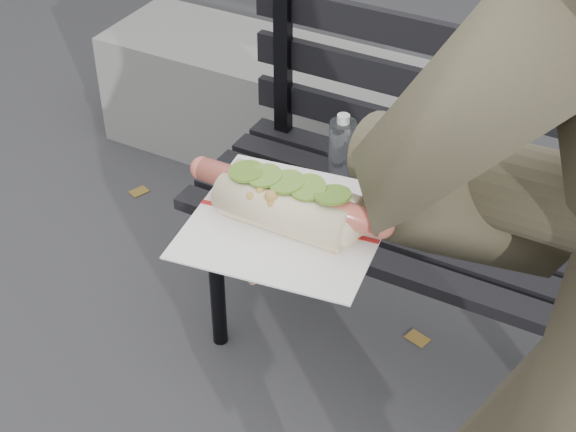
% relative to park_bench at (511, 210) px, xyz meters
% --- Properties ---
extents(park_bench, '(1.50, 0.44, 0.88)m').
position_rel_park_bench_xyz_m(park_bench, '(0.00, 0.00, 0.00)').
color(park_bench, black).
rests_on(park_bench, ground).
extents(concrete_block, '(1.20, 0.40, 0.40)m').
position_rel_park_bench_xyz_m(concrete_block, '(-0.97, 0.63, -0.32)').
color(concrete_block, slate).
rests_on(concrete_block, ground).
extents(held_hotdog, '(0.63, 0.31, 0.20)m').
position_rel_park_bench_xyz_m(held_hotdog, '(0.18, -0.97, 0.71)').
color(held_hotdog, '#494530').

